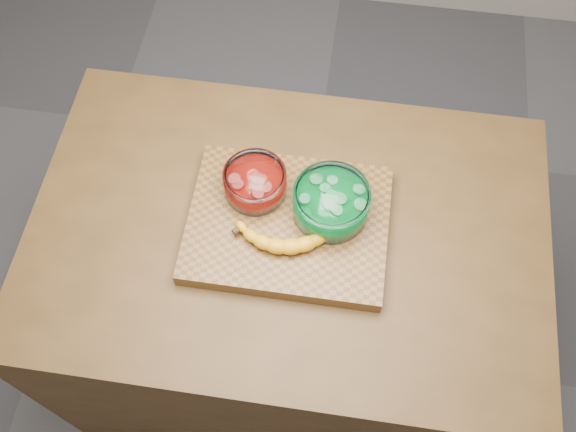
# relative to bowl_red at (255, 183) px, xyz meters

# --- Properties ---
(ground) EXTENTS (3.50, 3.50, 0.00)m
(ground) POSITION_rel_bowl_red_xyz_m (0.09, -0.07, -0.97)
(ground) COLOR #4F4F53
(ground) RESTS_ON ground
(counter) EXTENTS (1.20, 0.80, 0.90)m
(counter) POSITION_rel_bowl_red_xyz_m (0.09, -0.07, -0.52)
(counter) COLOR #4F3417
(counter) RESTS_ON ground
(cutting_board) EXTENTS (0.45, 0.35, 0.04)m
(cutting_board) POSITION_rel_bowl_red_xyz_m (0.09, -0.07, -0.05)
(cutting_board) COLOR brown
(cutting_board) RESTS_ON counter
(bowl_red) EXTENTS (0.14, 0.14, 0.07)m
(bowl_red) POSITION_rel_bowl_red_xyz_m (0.00, 0.00, 0.00)
(bowl_red) COLOR white
(bowl_red) RESTS_ON cutting_board
(bowl_green) EXTENTS (0.17, 0.17, 0.08)m
(bowl_green) POSITION_rel_bowl_red_xyz_m (0.18, -0.03, 0.01)
(bowl_green) COLOR white
(bowl_green) RESTS_ON cutting_board
(banana) EXTENTS (0.26, 0.14, 0.04)m
(banana) POSITION_rel_bowl_red_xyz_m (0.09, -0.10, -0.02)
(banana) COLOR orange
(banana) RESTS_ON cutting_board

